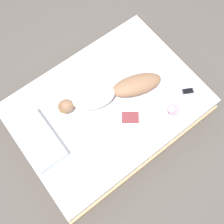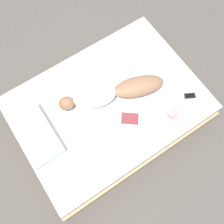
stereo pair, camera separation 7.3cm
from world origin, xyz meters
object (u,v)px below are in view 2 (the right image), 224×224
person (110,93)px  cell_phone (190,96)px  open_magazine (129,127)px  coffee_mug (170,73)px

person → cell_phone: bearing=-104.6°
open_magazine → coffee_mug: (0.30, -0.83, 0.04)m
cell_phone → person: bearing=84.8°
coffee_mug → person: bearing=77.9°
person → open_magazine: 0.48m
person → coffee_mug: 0.81m
open_magazine → cell_phone: (-0.08, -0.86, 0.00)m
coffee_mug → cell_phone: (-0.38, -0.03, -0.04)m
person → coffee_mug: size_ratio=10.39×
open_magazine → person: bearing=34.0°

